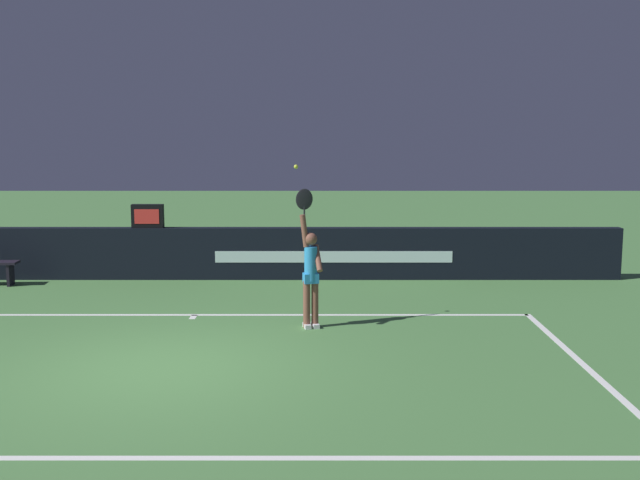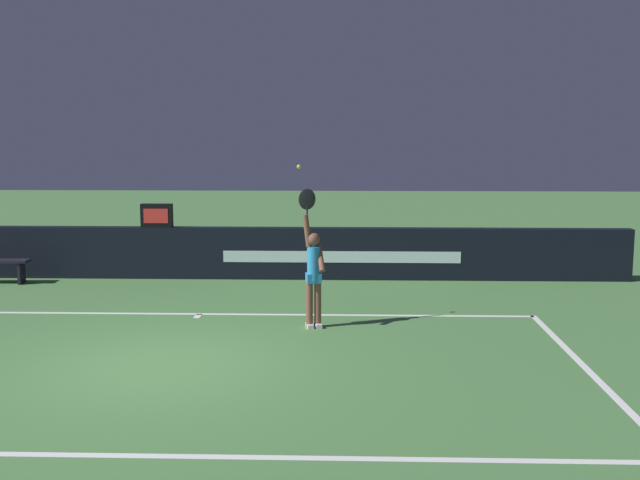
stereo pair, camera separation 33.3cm
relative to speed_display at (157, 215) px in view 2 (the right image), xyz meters
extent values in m
plane|color=#4C8044|center=(1.51, -6.26, -1.38)|extent=(60.00, 60.00, 0.00)
cube|color=white|center=(1.51, -3.27, -1.38)|extent=(11.77, 0.11, 0.00)
cube|color=white|center=(1.51, -9.20, -1.38)|extent=(11.77, 0.11, 0.00)
cube|color=white|center=(7.40, -6.24, -1.38)|extent=(0.11, 6.04, 0.00)
cube|color=white|center=(1.51, -3.42, -1.38)|extent=(0.11, 0.30, 0.00)
cube|color=black|center=(1.51, 0.00, -0.82)|extent=(17.48, 0.28, 1.13)
cube|color=silver|center=(4.02, -0.14, -0.87)|extent=(5.13, 0.01, 0.25)
cube|color=black|center=(0.00, 0.00, 0.00)|extent=(0.68, 0.19, 0.51)
cube|color=red|center=(0.00, -0.10, 0.00)|extent=(0.53, 0.01, 0.31)
cylinder|color=brown|center=(3.64, -4.11, -0.99)|extent=(0.12, 0.12, 0.79)
cylinder|color=brown|center=(3.51, -4.14, -0.99)|extent=(0.12, 0.12, 0.79)
cube|color=white|center=(3.65, -4.13, -1.35)|extent=(0.15, 0.26, 0.07)
cube|color=white|center=(3.51, -4.16, -1.35)|extent=(0.15, 0.26, 0.07)
cylinder|color=#2D8FD3|center=(3.57, -4.13, -0.31)|extent=(0.21, 0.21, 0.56)
cube|color=#2D8FD3|center=(3.57, -4.13, -0.55)|extent=(0.28, 0.25, 0.16)
sphere|color=brown|center=(3.57, -4.13, 0.10)|extent=(0.21, 0.21, 0.21)
cylinder|color=brown|center=(3.47, -4.15, 0.23)|extent=(0.17, 0.13, 0.53)
cylinder|color=brown|center=(3.69, -4.16, -0.22)|extent=(0.18, 0.38, 0.43)
ellipsoid|color=black|center=(3.47, -4.15, 0.75)|extent=(0.30, 0.10, 0.36)
cylinder|color=black|center=(3.47, -4.15, 0.56)|extent=(0.03, 0.03, 0.18)
sphere|color=#D1DC38|center=(3.34, -4.06, 1.26)|extent=(0.07, 0.07, 0.07)
cube|color=black|center=(-2.76, -0.70, -1.14)|extent=(0.07, 0.32, 0.48)
camera|label=1|loc=(3.73, -16.46, 1.88)|focal=43.07mm
camera|label=2|loc=(4.06, -16.45, 1.88)|focal=43.07mm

